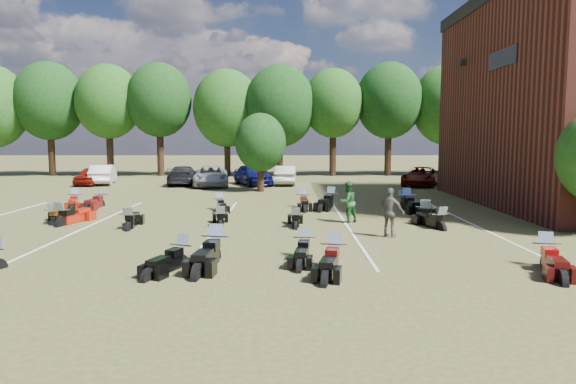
{
  "coord_description": "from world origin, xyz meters",
  "views": [
    {
      "loc": [
        -0.33,
        -16.79,
        3.43
      ],
      "look_at": [
        -0.29,
        4.0,
        1.2
      ],
      "focal_mm": 32.0,
      "sensor_mm": 36.0,
      "label": 1
    }
  ],
  "objects_px": {
    "motorcycle_14": "(101,207)",
    "person_green": "(348,202)",
    "person_grey": "(390,213)",
    "car_0": "(92,176)",
    "motorcycle_7": "(62,226)",
    "car_4": "(253,175)",
    "motorcycle_3": "(305,257)"
  },
  "relations": [
    {
      "from": "motorcycle_14",
      "to": "person_green",
      "type": "bearing_deg",
      "value": -19.09
    },
    {
      "from": "motorcycle_14",
      "to": "person_grey",
      "type": "bearing_deg",
      "value": -28.36
    },
    {
      "from": "car_0",
      "to": "person_grey",
      "type": "height_order",
      "value": "person_grey"
    },
    {
      "from": "motorcycle_7",
      "to": "motorcycle_14",
      "type": "relative_size",
      "value": 1.06
    },
    {
      "from": "car_4",
      "to": "person_grey",
      "type": "distance_m",
      "value": 20.1
    },
    {
      "from": "motorcycle_3",
      "to": "motorcycle_14",
      "type": "xyz_separation_m",
      "value": [
        -9.74,
        10.8,
        0.0
      ]
    },
    {
      "from": "motorcycle_3",
      "to": "motorcycle_14",
      "type": "bearing_deg",
      "value": 139.11
    },
    {
      "from": "person_grey",
      "to": "motorcycle_7",
      "type": "relative_size",
      "value": 0.72
    },
    {
      "from": "car_0",
      "to": "motorcycle_7",
      "type": "xyz_separation_m",
      "value": [
        5.3,
        -17.2,
        -0.67
      ]
    },
    {
      "from": "car_0",
      "to": "motorcycle_7",
      "type": "relative_size",
      "value": 1.65
    },
    {
      "from": "person_green",
      "to": "car_4",
      "type": "bearing_deg",
      "value": -101.87
    },
    {
      "from": "person_green",
      "to": "motorcycle_14",
      "type": "relative_size",
      "value": 0.74
    },
    {
      "from": "person_green",
      "to": "motorcycle_14",
      "type": "height_order",
      "value": "person_green"
    },
    {
      "from": "person_green",
      "to": "motorcycle_7",
      "type": "bearing_deg",
      "value": -24.49
    },
    {
      "from": "car_0",
      "to": "person_grey",
      "type": "xyz_separation_m",
      "value": [
        17.57,
        -19.41,
        0.18
      ]
    },
    {
      "from": "person_grey",
      "to": "motorcycle_3",
      "type": "height_order",
      "value": "person_grey"
    },
    {
      "from": "person_green",
      "to": "motorcycle_3",
      "type": "height_order",
      "value": "person_green"
    },
    {
      "from": "person_green",
      "to": "person_grey",
      "type": "relative_size",
      "value": 0.97
    },
    {
      "from": "car_0",
      "to": "person_grey",
      "type": "relative_size",
      "value": 2.3
    },
    {
      "from": "car_0",
      "to": "person_green",
      "type": "relative_size",
      "value": 2.37
    },
    {
      "from": "person_green",
      "to": "motorcycle_7",
      "type": "height_order",
      "value": "person_green"
    },
    {
      "from": "person_green",
      "to": "motorcycle_3",
      "type": "xyz_separation_m",
      "value": [
        -1.94,
        -6.03,
        -0.83
      ]
    },
    {
      "from": "car_4",
      "to": "motorcycle_3",
      "type": "height_order",
      "value": "car_4"
    },
    {
      "from": "car_4",
      "to": "motorcycle_7",
      "type": "relative_size",
      "value": 1.88
    },
    {
      "from": "person_green",
      "to": "person_grey",
      "type": "bearing_deg",
      "value": 80.93
    },
    {
      "from": "person_green",
      "to": "motorcycle_14",
      "type": "xyz_separation_m",
      "value": [
        -11.68,
        4.77,
        -0.83
      ]
    },
    {
      "from": "car_4",
      "to": "person_green",
      "type": "xyz_separation_m",
      "value": [
        4.91,
        -16.13,
        0.07
      ]
    },
    {
      "from": "motorcycle_3",
      "to": "motorcycle_14",
      "type": "relative_size",
      "value": 0.94
    },
    {
      "from": "person_grey",
      "to": "motorcycle_3",
      "type": "distance_m",
      "value": 4.33
    },
    {
      "from": "motorcycle_3",
      "to": "motorcycle_7",
      "type": "distance_m",
      "value": 10.6
    },
    {
      "from": "car_0",
      "to": "motorcycle_14",
      "type": "relative_size",
      "value": 1.75
    },
    {
      "from": "car_0",
      "to": "motorcycle_7",
      "type": "distance_m",
      "value": 18.01
    }
  ]
}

